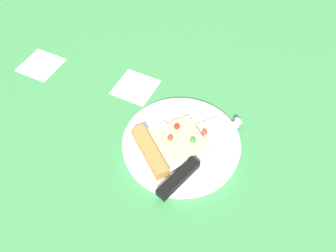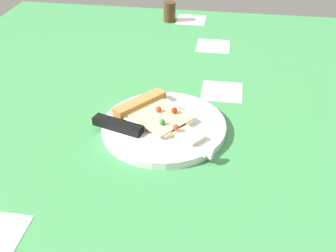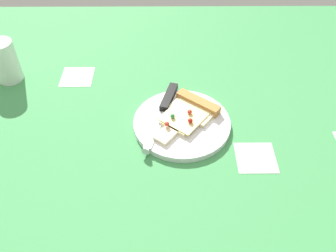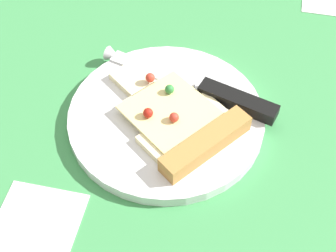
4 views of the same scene
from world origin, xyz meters
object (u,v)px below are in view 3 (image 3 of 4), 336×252
object	(u,v)px
pizza_slice	(188,113)
drinking_glass	(5,61)
plate	(182,123)
knife	(164,109)

from	to	relation	value
pizza_slice	drinking_glass	xyz separation A→B (cm)	(-49.77, 17.27, 3.60)
plate	pizza_slice	size ratio (longest dim) A/B	1.29
knife	pizza_slice	bearing A→B (deg)	179.63
drinking_glass	plate	bearing A→B (deg)	-21.82
plate	pizza_slice	xyz separation A→B (cm)	(1.57, 2.02, 1.55)
plate	knife	world-z (taller)	knife
plate	drinking_glass	size ratio (longest dim) A/B	2.03
knife	drinking_glass	world-z (taller)	drinking_glass
plate	knife	size ratio (longest dim) A/B	1.01
plate	drinking_glass	distance (cm)	52.18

